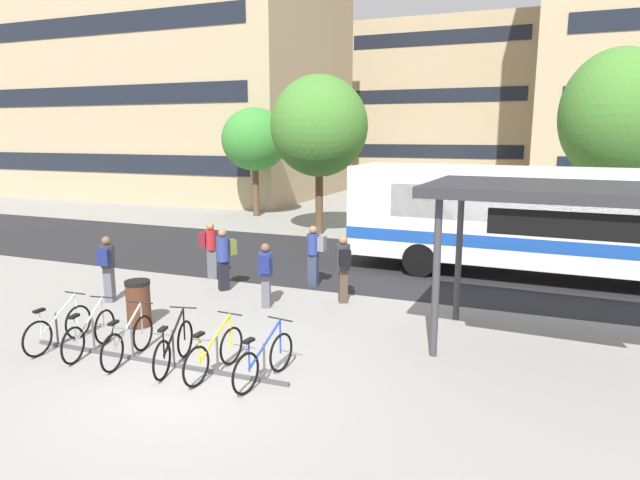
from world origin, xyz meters
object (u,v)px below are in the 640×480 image
(parked_bicycle_black_3, at_px, (174,347))
(commuter_black_pack_4, at_px, (343,265))
(street_tree_0, at_px, (255,140))
(trash_bin, at_px, (138,303))
(commuter_navy_pack_1, at_px, (107,264))
(parked_bicycle_yellow_4, at_px, (214,354))
(city_bus, at_px, (558,219))
(commuter_olive_pack_3, at_px, (224,255))
(commuter_grey_pack_5, at_px, (314,252))
(street_tree_1, at_px, (617,116))
(parked_bicycle_silver_2, at_px, (128,341))
(commuter_navy_pack_0, at_px, (266,271))
(transit_shelter, at_px, (588,198))
(street_tree_2, at_px, (319,126))
(parked_bicycle_white_0, at_px, (59,329))
(parked_bicycle_white_1, at_px, (89,334))
(commuter_maroon_pack_2, at_px, (210,246))
(parked_bicycle_blue_5, at_px, (264,361))

(parked_bicycle_black_3, xyz_separation_m, commuter_black_pack_4, (1.54, 4.84, 0.60))
(street_tree_0, bearing_deg, trash_bin, -70.74)
(commuter_navy_pack_1, height_order, street_tree_0, street_tree_0)
(parked_bicycle_black_3, bearing_deg, commuter_black_pack_4, -30.43)
(parked_bicycle_yellow_4, bearing_deg, city_bus, -27.39)
(parked_bicycle_yellow_4, xyz_separation_m, commuter_navy_pack_1, (-4.79, 2.69, 0.59))
(parked_bicycle_black_3, bearing_deg, commuter_olive_pack_3, 8.19)
(commuter_navy_pack_1, distance_m, commuter_black_pack_4, 5.88)
(parked_bicycle_black_3, relative_size, commuter_grey_pack_5, 0.99)
(commuter_black_pack_4, bearing_deg, street_tree_1, -58.84)
(parked_bicycle_silver_2, relative_size, parked_bicycle_black_3, 1.01)
(parked_bicycle_black_3, distance_m, commuter_navy_pack_1, 4.82)
(parked_bicycle_yellow_4, xyz_separation_m, commuter_navy_pack_0, (-0.92, 3.75, 0.53))
(parked_bicycle_black_3, xyz_separation_m, street_tree_1, (8.50, 16.76, 4.47))
(street_tree_1, bearing_deg, commuter_navy_pack_0, -123.41)
(transit_shelter, xyz_separation_m, street_tree_2, (-9.39, 10.34, 1.42))
(parked_bicycle_white_0, distance_m, street_tree_2, 14.25)
(parked_bicycle_yellow_4, xyz_separation_m, commuter_black_pack_4, (0.69, 4.83, 0.60))
(city_bus, xyz_separation_m, commuter_navy_pack_1, (-10.41, -6.48, -0.80))
(parked_bicycle_white_1, relative_size, commuter_navy_pack_0, 1.07)
(commuter_navy_pack_0, bearing_deg, street_tree_1, -52.76)
(parked_bicycle_white_0, bearing_deg, parked_bicycle_black_3, -90.15)
(parked_bicycle_white_1, bearing_deg, commuter_maroon_pack_2, -1.10)
(transit_shelter, xyz_separation_m, commuter_black_pack_4, (-5.22, 1.56, -2.06))
(street_tree_1, bearing_deg, commuter_maroon_pack_2, -135.52)
(commuter_black_pack_4, bearing_deg, street_tree_0, 7.78)
(parked_bicycle_silver_2, relative_size, commuter_navy_pack_0, 1.07)
(commuter_maroon_pack_2, bearing_deg, commuter_navy_pack_1, -147.20)
(parked_bicycle_yellow_4, distance_m, street_tree_0, 19.39)
(city_bus, relative_size, parked_bicycle_white_1, 7.10)
(trash_bin, distance_m, street_tree_2, 12.70)
(parked_bicycle_white_0, relative_size, parked_bicycle_yellow_4, 1.00)
(parked_bicycle_white_0, distance_m, parked_bicycle_blue_5, 4.51)
(transit_shelter, xyz_separation_m, trash_bin, (-8.83, -1.73, -2.52))
(street_tree_1, bearing_deg, city_bus, -105.00)
(parked_bicycle_black_3, height_order, parked_bicycle_blue_5, same)
(parked_bicycle_blue_5, xyz_separation_m, transit_shelter, (4.97, 3.21, 2.65))
(parked_bicycle_yellow_4, distance_m, commuter_olive_pack_3, 5.45)
(commuter_grey_pack_5, height_order, street_tree_2, street_tree_2)
(parked_bicycle_silver_2, distance_m, commuter_navy_pack_0, 3.96)
(parked_bicycle_white_1, height_order, parked_bicycle_black_3, same)
(street_tree_2, bearing_deg, commuter_black_pack_4, -64.63)
(parked_bicycle_white_1, xyz_separation_m, parked_bicycle_silver_2, (0.94, -0.01, 0.00))
(parked_bicycle_blue_5, height_order, commuter_maroon_pack_2, commuter_maroon_pack_2)
(street_tree_0, bearing_deg, parked_bicycle_white_0, -74.41)
(street_tree_0, bearing_deg, parked_bicycle_blue_5, -61.41)
(commuter_maroon_pack_2, relative_size, commuter_black_pack_4, 0.97)
(parked_bicycle_yellow_4, height_order, commuter_olive_pack_3, commuter_olive_pack_3)
(commuter_black_pack_4, bearing_deg, city_bus, -77.21)
(parked_bicycle_white_1, relative_size, trash_bin, 1.65)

